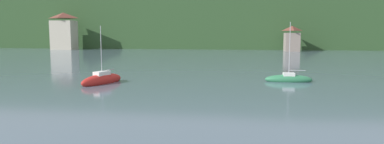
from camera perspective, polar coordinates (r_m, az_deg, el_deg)
The scene contains 5 objects.
wooded_hillside at distance 143.87m, azimuth 12.49°, elevation 7.71°, with size 352.00×76.74×51.66m.
shore_building_west at distance 105.66m, azimuth -20.45°, elevation 6.27°, with size 6.65×4.80×10.51m.
shore_building_westcentral at distance 94.16m, azimuth 16.21°, elevation 5.29°, with size 3.84×5.19×6.60m.
sailboat_far_2 at distance 34.99m, azimuth 15.72°, elevation -1.14°, with size 4.55×1.25×6.08m.
sailboat_far_3 at distance 33.65m, azimuth -14.68°, elevation -1.28°, with size 3.09×5.34×5.76m.
Camera 1 is at (2.53, 30.47, 4.76)m, focal length 32.19 mm.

